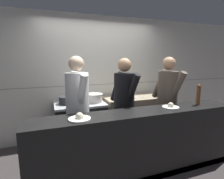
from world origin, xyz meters
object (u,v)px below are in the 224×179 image
at_px(chef_head_cook, 78,106).
at_px(stock_pot, 67,100).
at_px(chefs_knife, 136,98).
at_px(oven_range, 80,124).
at_px(chef_sous, 124,103).
at_px(plated_dish_main, 79,118).
at_px(chef_line, 167,100).
at_px(plated_dish_appetiser, 171,106).
at_px(pepper_mill, 198,94).
at_px(sauce_pot, 94,98).

bearing_deg(chef_head_cook, stock_pot, 88.37).
distance_m(stock_pot, chefs_knife, 1.38).
distance_m(oven_range, chef_sous, 1.05).
distance_m(chefs_knife, chef_head_cook, 1.37).
bearing_deg(oven_range, plated_dish_main, -99.51).
bearing_deg(chef_line, plated_dish_appetiser, -131.67).
height_order(chefs_knife, chef_head_cook, chef_head_cook).
distance_m(chefs_knife, pepper_mill, 1.21).
bearing_deg(stock_pot, pepper_mill, -32.19).
height_order(oven_range, plated_dish_appetiser, plated_dish_appetiser).
height_order(oven_range, chefs_knife, chefs_knife).
bearing_deg(pepper_mill, sauce_pot, 140.63).
distance_m(sauce_pot, chef_head_cook, 0.73).
distance_m(oven_range, chefs_knife, 1.25).
relative_size(stock_pot, plated_dish_main, 1.19).
relative_size(stock_pot, chef_sous, 0.19).
bearing_deg(chef_line, pepper_mill, -75.87).
relative_size(stock_pot, sauce_pot, 0.95).
distance_m(sauce_pot, chef_sous, 0.70).
bearing_deg(chef_head_cook, chef_sous, -9.54).
distance_m(stock_pot, chef_line, 1.86).
distance_m(chefs_knife, plated_dish_appetiser, 1.05).
bearing_deg(chef_line, chef_head_cook, 167.70).
xyz_separation_m(chef_head_cook, chef_sous, (0.79, 0.00, -0.02)).
bearing_deg(sauce_pot, plated_dish_appetiser, -52.30).
distance_m(chef_sous, chef_line, 0.83).
distance_m(stock_pot, chef_sous, 1.09).
distance_m(pepper_mill, chef_head_cook, 1.93).
bearing_deg(sauce_pot, pepper_mill, -39.37).
bearing_deg(chef_sous, chef_head_cook, 165.12).
bearing_deg(chef_head_cook, plated_dish_appetiser, -33.20).
relative_size(sauce_pot, chefs_knife, 0.91).
bearing_deg(chef_head_cook, sauce_pot, 45.44).
xyz_separation_m(stock_pot, chefs_knife, (1.37, -0.16, -0.04)).
relative_size(stock_pot, pepper_mill, 0.97).
relative_size(plated_dish_main, chef_sous, 0.16).
height_order(oven_range, chef_sous, chef_sous).
height_order(pepper_mill, chef_sous, chef_sous).
relative_size(oven_range, sauce_pot, 2.77).
height_order(plated_dish_main, chef_head_cook, chef_head_cook).
bearing_deg(chefs_knife, chef_head_cook, -159.37).
relative_size(oven_range, chef_line, 0.55).
bearing_deg(plated_dish_main, chefs_knife, 39.08).
bearing_deg(pepper_mill, chef_sous, 151.16).
distance_m(plated_dish_main, chef_head_cook, 0.62).
bearing_deg(pepper_mill, chefs_knife, 117.94).
relative_size(plated_dish_main, plated_dish_appetiser, 1.09).
height_order(plated_dish_appetiser, chef_head_cook, chef_head_cook).
bearing_deg(stock_pot, chef_sous, -35.84).
relative_size(sauce_pot, chef_head_cook, 0.20).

